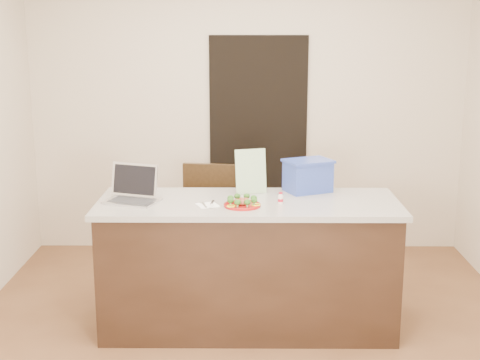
{
  "coord_description": "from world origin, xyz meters",
  "views": [
    {
      "loc": [
        -0.03,
        -4.15,
        2.1
      ],
      "look_at": [
        -0.06,
        0.2,
        1.08
      ],
      "focal_mm": 50.0,
      "sensor_mm": 36.0,
      "label": 1
    }
  ],
  "objects_px": {
    "plate": "(242,205)",
    "chair": "(210,220)",
    "island": "(248,264)",
    "napkin": "(207,205)",
    "yogurt_bottle": "(281,199)",
    "laptop": "(133,191)",
    "blue_box": "(308,175)"
  },
  "relations": [
    {
      "from": "laptop",
      "to": "blue_box",
      "type": "xyz_separation_m",
      "value": [
        1.22,
        0.26,
        0.05
      ]
    },
    {
      "from": "plate",
      "to": "napkin",
      "type": "height_order",
      "value": "plate"
    },
    {
      "from": "blue_box",
      "to": "plate",
      "type": "bearing_deg",
      "value": -163.38
    },
    {
      "from": "laptop",
      "to": "napkin",
      "type": "bearing_deg",
      "value": 4.91
    },
    {
      "from": "yogurt_bottle",
      "to": "chair",
      "type": "distance_m",
      "value": 1.0
    },
    {
      "from": "plate",
      "to": "napkin",
      "type": "relative_size",
      "value": 1.86
    },
    {
      "from": "napkin",
      "to": "yogurt_bottle",
      "type": "xyz_separation_m",
      "value": [
        0.49,
        0.05,
        0.03
      ]
    },
    {
      "from": "napkin",
      "to": "laptop",
      "type": "bearing_deg",
      "value": 165.75
    },
    {
      "from": "island",
      "to": "plate",
      "type": "height_order",
      "value": "plate"
    },
    {
      "from": "island",
      "to": "napkin",
      "type": "distance_m",
      "value": 0.55
    },
    {
      "from": "island",
      "to": "blue_box",
      "type": "xyz_separation_m",
      "value": [
        0.43,
        0.27,
        0.58
      ]
    },
    {
      "from": "island",
      "to": "yogurt_bottle",
      "type": "bearing_deg",
      "value": -17.39
    },
    {
      "from": "yogurt_bottle",
      "to": "blue_box",
      "type": "bearing_deg",
      "value": 57.9
    },
    {
      "from": "napkin",
      "to": "yogurt_bottle",
      "type": "bearing_deg",
      "value": 5.96
    },
    {
      "from": "island",
      "to": "laptop",
      "type": "distance_m",
      "value": 0.95
    },
    {
      "from": "island",
      "to": "plate",
      "type": "distance_m",
      "value": 0.49
    },
    {
      "from": "plate",
      "to": "yogurt_bottle",
      "type": "distance_m",
      "value": 0.27
    },
    {
      "from": "blue_box",
      "to": "chair",
      "type": "bearing_deg",
      "value": 125.41
    },
    {
      "from": "yogurt_bottle",
      "to": "chair",
      "type": "height_order",
      "value": "chair"
    },
    {
      "from": "island",
      "to": "plate",
      "type": "relative_size",
      "value": 8.37
    },
    {
      "from": "yogurt_bottle",
      "to": "laptop",
      "type": "height_order",
      "value": "laptop"
    },
    {
      "from": "plate",
      "to": "island",
      "type": "bearing_deg",
      "value": 72.74
    },
    {
      "from": "napkin",
      "to": "yogurt_bottle",
      "type": "distance_m",
      "value": 0.49
    },
    {
      "from": "plate",
      "to": "chair",
      "type": "relative_size",
      "value": 0.24
    },
    {
      "from": "laptop",
      "to": "blue_box",
      "type": "relative_size",
      "value": 1.03
    },
    {
      "from": "chair",
      "to": "plate",
      "type": "bearing_deg",
      "value": -63.85
    },
    {
      "from": "plate",
      "to": "yogurt_bottle",
      "type": "xyz_separation_m",
      "value": [
        0.26,
        0.07,
        0.02
      ]
    },
    {
      "from": "island",
      "to": "napkin",
      "type": "relative_size",
      "value": 15.59
    },
    {
      "from": "laptop",
      "to": "plate",
      "type": "bearing_deg",
      "value": 8.06
    },
    {
      "from": "plate",
      "to": "napkin",
      "type": "xyz_separation_m",
      "value": [
        -0.23,
        0.02,
        -0.01
      ]
    },
    {
      "from": "island",
      "to": "laptop",
      "type": "bearing_deg",
      "value": 179.14
    },
    {
      "from": "napkin",
      "to": "laptop",
      "type": "distance_m",
      "value": 0.53
    }
  ]
}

